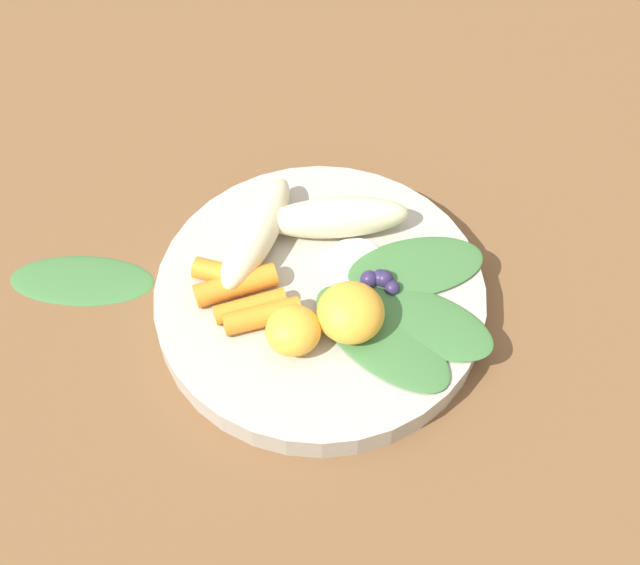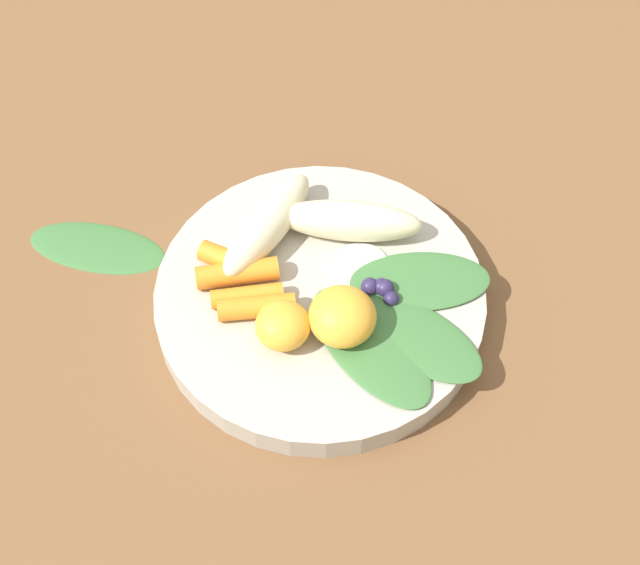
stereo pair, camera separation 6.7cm
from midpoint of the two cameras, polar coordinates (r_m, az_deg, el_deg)
name	(u,v)px [view 1 (the left image)]	position (r m, az deg, el deg)	size (l,w,h in m)	color
ground_plane	(320,307)	(0.69, -2.74, -1.82)	(2.40, 2.40, 0.00)	brown
bowl	(320,299)	(0.68, -2.78, -1.26)	(0.26, 0.26, 0.02)	#B2AD9E
banana_peeled_left	(256,232)	(0.69, -6.95, 3.10)	(0.12, 0.03, 0.03)	beige
banana_peeled_right	(337,218)	(0.69, -1.63, 4.09)	(0.12, 0.03, 0.03)	beige
orange_segment_near	(352,311)	(0.64, -0.83, -2.13)	(0.05, 0.05, 0.04)	#F4A833
orange_segment_far	(293,330)	(0.64, -4.75, -3.36)	(0.04, 0.04, 0.03)	#F4A833
carrot_front	(223,274)	(0.68, -9.15, 0.37)	(0.02, 0.02, 0.05)	orange
carrot_mid_left	(236,285)	(0.67, -8.38, -0.38)	(0.02, 0.02, 0.06)	orange
carrot_mid_right	(250,306)	(0.66, -7.48, -1.76)	(0.01, 0.01, 0.06)	orange
carrot_rear	(260,313)	(0.66, -6.87, -2.21)	(0.02, 0.02, 0.06)	orange
blueberry_pile	(377,282)	(0.67, 0.95, -0.17)	(0.04, 0.03, 0.01)	#2D234C
coconut_shred_patch	(355,261)	(0.69, -0.44, 1.23)	(0.04, 0.04, 0.00)	white
kale_leaf_left	(381,337)	(0.65, 1.11, -3.83)	(0.12, 0.06, 0.01)	#3D7038
kale_leaf_right	(422,321)	(0.66, 3.85, -2.78)	(0.11, 0.06, 0.01)	#3D7038
kale_leaf_rear	(415,267)	(0.68, 3.51, 0.83)	(0.11, 0.06, 0.01)	#3D7038
kale_leaf_stray	(81,279)	(0.74, -17.88, 0.04)	(0.12, 0.05, 0.01)	#3D7038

